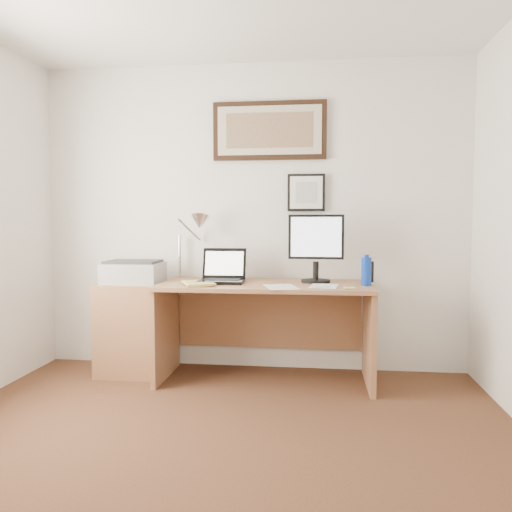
# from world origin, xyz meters

# --- Properties ---
(floor) EXTENTS (4.00, 4.00, 0.00)m
(floor) POSITION_xyz_m (0.00, 0.00, 0.00)
(floor) COLOR #4B2B1A
(floor) RESTS_ON ground
(wall_back) EXTENTS (3.50, 0.02, 2.50)m
(wall_back) POSITION_xyz_m (0.00, 2.00, 1.25)
(wall_back) COLOR white
(wall_back) RESTS_ON ground
(side_cabinet) EXTENTS (0.50, 0.40, 0.73)m
(side_cabinet) POSITION_xyz_m (-0.92, 1.68, 0.36)
(side_cabinet) COLOR brown
(side_cabinet) RESTS_ON floor
(water_bottle) EXTENTS (0.07, 0.07, 0.21)m
(water_bottle) POSITION_xyz_m (0.90, 1.59, 0.85)
(water_bottle) COLOR #0D35B0
(water_bottle) RESTS_ON desk
(bottle_cap) EXTENTS (0.04, 0.04, 0.02)m
(bottle_cap) POSITION_xyz_m (0.90, 1.59, 0.97)
(bottle_cap) COLOR #0D35B0
(bottle_cap) RESTS_ON water_bottle
(speaker) EXTENTS (0.09, 0.09, 0.16)m
(speaker) POSITION_xyz_m (0.93, 1.80, 0.83)
(speaker) COLOR black
(speaker) RESTS_ON desk
(paper_sheet_a) EXTENTS (0.29, 0.35, 0.00)m
(paper_sheet_a) POSITION_xyz_m (0.29, 1.43, 0.75)
(paper_sheet_a) COLOR white
(paper_sheet_a) RESTS_ON desk
(paper_sheet_b) EXTENTS (0.22, 0.30, 0.00)m
(paper_sheet_b) POSITION_xyz_m (0.59, 1.50, 0.75)
(paper_sheet_b) COLOR white
(paper_sheet_b) RESTS_ON desk
(sticky_pad) EXTENTS (0.08, 0.08, 0.01)m
(sticky_pad) POSITION_xyz_m (0.77, 1.39, 0.76)
(sticky_pad) COLOR #D7CC65
(sticky_pad) RESTS_ON desk
(marker_pen) EXTENTS (0.14, 0.06, 0.02)m
(marker_pen) POSITION_xyz_m (0.57, 1.42, 0.76)
(marker_pen) COLOR white
(marker_pen) RESTS_ON desk
(book) EXTENTS (0.30, 0.34, 0.02)m
(book) POSITION_xyz_m (-0.42, 1.44, 0.76)
(book) COLOR #D1C562
(book) RESTS_ON desk
(desk) EXTENTS (1.60, 0.70, 0.75)m
(desk) POSITION_xyz_m (0.15, 1.72, 0.51)
(desk) COLOR brown
(desk) RESTS_ON floor
(laptop) EXTENTS (0.34, 0.29, 0.26)m
(laptop) POSITION_xyz_m (-0.18, 1.66, 0.81)
(laptop) COLOR black
(laptop) RESTS_ON desk
(lcd_monitor) EXTENTS (0.42, 0.22, 0.52)m
(lcd_monitor) POSITION_xyz_m (0.53, 1.73, 1.04)
(lcd_monitor) COLOR black
(lcd_monitor) RESTS_ON desk
(printer) EXTENTS (0.44, 0.34, 0.18)m
(printer) POSITION_xyz_m (-0.90, 1.68, 0.82)
(printer) COLOR #A1A1A4
(printer) RESTS_ON side_cabinet
(desk_lamp) EXTENTS (0.29, 0.27, 0.53)m
(desk_lamp) POSITION_xyz_m (-0.41, 1.81, 1.19)
(desk_lamp) COLOR silver
(desk_lamp) RESTS_ON desk
(picture_large) EXTENTS (0.92, 0.04, 0.47)m
(picture_large) POSITION_xyz_m (0.15, 1.97, 1.95)
(picture_large) COLOR black
(picture_large) RESTS_ON wall_back
(picture_small) EXTENTS (0.30, 0.03, 0.30)m
(picture_small) POSITION_xyz_m (0.45, 1.97, 1.45)
(picture_small) COLOR black
(picture_small) RESTS_ON wall_back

